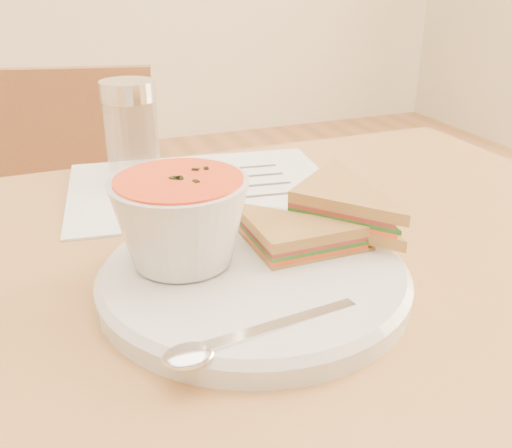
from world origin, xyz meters
name	(u,v)px	position (x,y,z in m)	size (l,w,h in m)	color
chair_far	(69,296)	(-0.12, 0.59, 0.41)	(0.37, 0.37, 0.82)	brown
plate	(254,279)	(0.03, -0.03, 0.76)	(0.27, 0.27, 0.02)	silver
soup_bowl	(181,225)	(-0.03, 0.00, 0.81)	(0.12, 0.12, 0.08)	silver
sandwich_half_a	(272,261)	(0.04, -0.05, 0.78)	(0.10, 0.10, 0.03)	#B2813F
sandwich_half_b	(288,209)	(0.08, 0.01, 0.80)	(0.11, 0.11, 0.04)	#B2813F
spoon	(259,333)	(0.00, -0.12, 0.77)	(0.18, 0.04, 0.01)	silver
paper_menu	(203,186)	(0.06, 0.22, 0.75)	(0.33, 0.24, 0.00)	white
condiment_shaker	(131,130)	(-0.01, 0.29, 0.81)	(0.07, 0.07, 0.12)	silver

